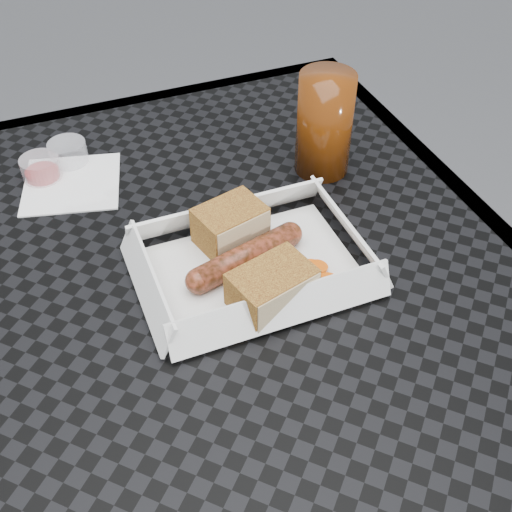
% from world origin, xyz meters
% --- Properties ---
extents(patio_table, '(0.80, 0.80, 0.74)m').
position_xyz_m(patio_table, '(0.00, 0.00, 0.67)').
color(patio_table, black).
rests_on(patio_table, ground).
extents(food_tray, '(0.22, 0.15, 0.00)m').
position_xyz_m(food_tray, '(0.09, -0.02, 0.75)').
color(food_tray, white).
rests_on(food_tray, patio_table).
extents(bratwurst, '(0.15, 0.06, 0.03)m').
position_xyz_m(bratwurst, '(0.08, -0.02, 0.76)').
color(bratwurst, maroon).
rests_on(bratwurst, food_tray).
extents(bread_near, '(0.09, 0.07, 0.05)m').
position_xyz_m(bread_near, '(0.08, 0.03, 0.77)').
color(bread_near, olive).
rests_on(bread_near, food_tray).
extents(bread_far, '(0.09, 0.07, 0.04)m').
position_xyz_m(bread_far, '(0.09, -0.08, 0.77)').
color(bread_far, olive).
rests_on(bread_far, food_tray).
extents(veg_garnish, '(0.03, 0.03, 0.00)m').
position_xyz_m(veg_garnish, '(0.14, -0.06, 0.75)').
color(veg_garnish, '#E9570A').
rests_on(veg_garnish, food_tray).
extents(napkin, '(0.15, 0.15, 0.00)m').
position_xyz_m(napkin, '(-0.07, 0.21, 0.75)').
color(napkin, white).
rests_on(napkin, patio_table).
extents(condiment_cup_sauce, '(0.05, 0.05, 0.03)m').
position_xyz_m(condiment_cup_sauce, '(-0.10, 0.24, 0.76)').
color(condiment_cup_sauce, '#990C0B').
rests_on(condiment_cup_sauce, patio_table).
extents(condiment_cup_empty, '(0.05, 0.05, 0.03)m').
position_xyz_m(condiment_cup_empty, '(-0.06, 0.26, 0.76)').
color(condiment_cup_empty, silver).
rests_on(condiment_cup_empty, patio_table).
extents(drink_glass, '(0.07, 0.07, 0.13)m').
position_xyz_m(drink_glass, '(0.24, 0.12, 0.81)').
color(drink_glass, '#4D2006').
rests_on(drink_glass, patio_table).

